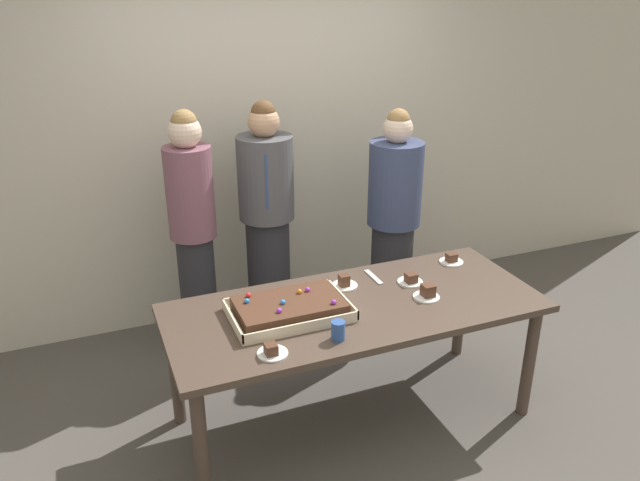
# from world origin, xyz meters

# --- Properties ---
(ground_plane) EXTENTS (12.00, 12.00, 0.00)m
(ground_plane) POSITION_xyz_m (0.00, 0.00, 0.00)
(ground_plane) COLOR #4C4742
(interior_back_panel) EXTENTS (8.00, 0.12, 3.00)m
(interior_back_panel) POSITION_xyz_m (0.00, 1.60, 1.50)
(interior_back_panel) COLOR beige
(interior_back_panel) RESTS_ON ground_plane
(party_table) EXTENTS (2.08, 0.86, 0.76)m
(party_table) POSITION_xyz_m (0.00, 0.00, 0.68)
(party_table) COLOR #47382D
(party_table) RESTS_ON ground_plane
(sheet_cake) EXTENTS (0.63, 0.40, 0.11)m
(sheet_cake) POSITION_xyz_m (-0.38, 0.03, 0.80)
(sheet_cake) COLOR beige
(sheet_cake) RESTS_ON party_table
(plated_slice_near_left) EXTENTS (0.15, 0.15, 0.06)m
(plated_slice_near_left) POSITION_xyz_m (0.79, 0.27, 0.78)
(plated_slice_near_left) COLOR white
(plated_slice_near_left) RESTS_ON party_table
(plated_slice_near_right) EXTENTS (0.15, 0.15, 0.06)m
(plated_slice_near_right) POSITION_xyz_m (0.41, 0.12, 0.78)
(plated_slice_near_right) COLOR white
(plated_slice_near_right) RESTS_ON party_table
(plated_slice_far_left) EXTENTS (0.15, 0.15, 0.08)m
(plated_slice_far_left) POSITION_xyz_m (0.03, 0.22, 0.78)
(plated_slice_far_left) COLOR white
(plated_slice_far_left) RESTS_ON party_table
(plated_slice_far_right) EXTENTS (0.15, 0.15, 0.08)m
(plated_slice_far_right) POSITION_xyz_m (0.41, -0.07, 0.79)
(plated_slice_far_right) COLOR white
(plated_slice_far_right) RESTS_ON party_table
(plated_slice_center_front) EXTENTS (0.15, 0.15, 0.06)m
(plated_slice_center_front) POSITION_xyz_m (-0.58, -0.29, 0.78)
(plated_slice_center_front) COLOR white
(plated_slice_center_front) RESTS_ON party_table
(drink_cup_nearest) EXTENTS (0.07, 0.07, 0.10)m
(drink_cup_nearest) POSITION_xyz_m (-0.23, -0.29, 0.81)
(drink_cup_nearest) COLOR #2D5199
(drink_cup_nearest) RESTS_ON party_table
(cake_server_utensil) EXTENTS (0.03, 0.20, 0.01)m
(cake_server_utensil) POSITION_xyz_m (0.24, 0.26, 0.76)
(cake_server_utensil) COLOR silver
(cake_server_utensil) RESTS_ON party_table
(person_serving_front) EXTENTS (0.38, 0.38, 1.70)m
(person_serving_front) POSITION_xyz_m (-0.16, 1.10, 0.87)
(person_serving_front) COLOR #28282D
(person_serving_front) RESTS_ON ground_plane
(person_green_shirt_behind) EXTENTS (0.30, 0.30, 1.69)m
(person_green_shirt_behind) POSITION_xyz_m (-0.67, 1.05, 0.90)
(person_green_shirt_behind) COLOR #28282D
(person_green_shirt_behind) RESTS_ON ground_plane
(person_striped_tie_right) EXTENTS (0.38, 0.38, 1.62)m
(person_striped_tie_right) POSITION_xyz_m (0.72, 0.90, 0.83)
(person_striped_tie_right) COLOR #28282D
(person_striped_tie_right) RESTS_ON ground_plane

